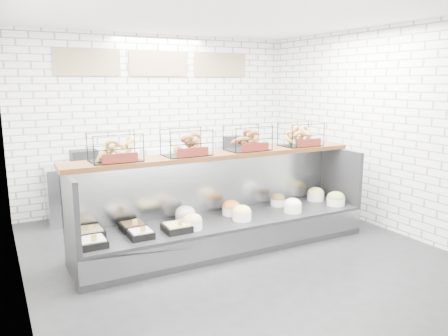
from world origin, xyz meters
TOP-DOWN VIEW (x-y plane):
  - ground at (0.00, 0.00)m, footprint 5.50×5.50m
  - room_shell at (0.00, 0.60)m, footprint 5.02×5.51m
  - display_case at (0.01, 0.34)m, footprint 4.00×0.90m
  - bagel_shelf at (-0.00, 0.52)m, footprint 4.10×0.50m
  - prep_counter at (-0.00, 2.43)m, footprint 4.00×0.60m

SIDE VIEW (x-z plane):
  - ground at x=0.00m, z-range 0.00..0.00m
  - display_case at x=0.01m, z-range -0.27..0.93m
  - prep_counter at x=0.00m, z-range -0.13..1.07m
  - bagel_shelf at x=0.00m, z-range 1.18..1.58m
  - room_shell at x=0.00m, z-range 0.55..3.56m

